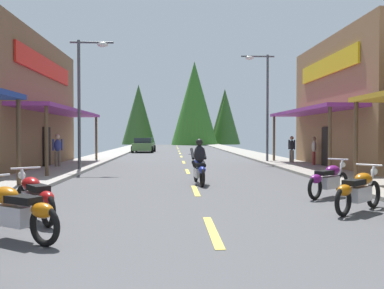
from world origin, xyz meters
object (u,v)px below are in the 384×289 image
pedestrian_browsing (314,150)px  motorcycle_parked_left_1 (14,210)px  streetlamp_left (85,86)px  pedestrian_strolling (292,148)px  motorcycle_parked_right_2 (359,190)px  rider_cruising_lead (199,165)px  pedestrian_waiting (58,149)px  parked_car_curbside (144,145)px  streetlamp_right (263,93)px  motorcycle_parked_left_2 (35,196)px  motorcycle_parked_right_3 (329,179)px

pedestrian_browsing → motorcycle_parked_left_1: bearing=-108.7°
streetlamp_left → pedestrian_strolling: (10.94, 3.94, -3.04)m
motorcycle_parked_right_2 → pedestrian_strolling: (2.79, 14.62, 0.45)m
streetlamp_left → rider_cruising_lead: (4.97, -5.40, -3.32)m
pedestrian_browsing → pedestrian_waiting: bearing=-162.0°
motorcycle_parked_right_2 → pedestrian_browsing: (3.41, 12.64, 0.43)m
pedestrian_strolling → parked_car_curbside: 19.33m
streetlamp_right → motorcycle_parked_left_2: bearing=-116.5°
streetlamp_left → motorcycle_parked_right_3: streetlamp_left is taller
motorcycle_parked_right_3 → motorcycle_parked_right_2: bearing=-135.5°
motorcycle_parked_right_2 → pedestrian_waiting: pedestrian_waiting is taller
motorcycle_parked_right_3 → parked_car_curbside: size_ratio=0.39×
pedestrian_waiting → streetlamp_right: bearing=60.7°
streetlamp_left → rider_cruising_lead: 8.06m
pedestrian_browsing → pedestrian_waiting: size_ratio=0.93×
motorcycle_parked_right_2 → motorcycle_parked_right_3: bearing=44.4°
motorcycle_parked_right_2 → pedestrian_strolling: size_ratio=1.03×
pedestrian_waiting → motorcycle_parked_left_1: bearing=-35.3°
pedestrian_waiting → parked_car_curbside: bearing=123.2°
streetlamp_right → pedestrian_waiting: 12.26m
streetlamp_right → motorcycle_parked_right_2: streetlamp_right is taller
motorcycle_parked_left_2 → streetlamp_left: bearing=-29.7°
streetlamp_right → pedestrian_strolling: bearing=-41.7°
rider_cruising_lead → pedestrian_waiting: 9.54m
streetlamp_left → pedestrian_browsing: size_ratio=3.82×
streetlamp_left → motorcycle_parked_right_2: (8.15, -10.68, -3.49)m
parked_car_curbside → pedestrian_browsing: bearing=-149.3°
motorcycle_parked_left_1 → pedestrian_strolling: 19.22m
motorcycle_parked_left_1 → rider_cruising_lead: (3.48, 7.39, 0.17)m
streetlamp_right → parked_car_curbside: streetlamp_right is taller
motorcycle_parked_right_3 → rider_cruising_lead: rider_cruising_lead is taller
motorcycle_parked_right_2 → pedestrian_waiting: 15.60m
motorcycle_parked_right_2 → parked_car_curbside: bearing=61.4°
streetlamp_right → rider_cruising_lead: 12.07m
streetlamp_right → motorcycle_parked_left_2: streetlamp_right is taller
parked_car_curbside → streetlamp_right: bearing=-150.1°
streetlamp_right → rider_cruising_lead: streetlamp_right is taller
motorcycle_parked_right_3 → motorcycle_parked_left_1: size_ratio=0.91×
motorcycle_parked_left_2 → motorcycle_parked_left_1: bearing=150.0°
motorcycle_parked_right_3 → pedestrian_waiting: bearing=94.5°
streetlamp_right → motorcycle_parked_left_2: size_ratio=3.66×
motorcycle_parked_left_1 → rider_cruising_lead: 8.17m
pedestrian_waiting → motorcycle_parked_left_2: bearing=-34.6°
rider_cruising_lead → pedestrian_strolling: (5.97, 9.34, 0.29)m
motorcycle_parked_right_3 → parked_car_curbside: parked_car_curbside is taller
rider_cruising_lead → pedestrian_browsing: (6.58, 7.36, 0.27)m
pedestrian_waiting → parked_car_curbside: (2.99, 19.28, -0.32)m
streetlamp_right → pedestrian_waiting: streetlamp_right is taller
motorcycle_parked_right_2 → rider_cruising_lead: bearing=80.1°
streetlamp_left → parked_car_curbside: size_ratio=1.40×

